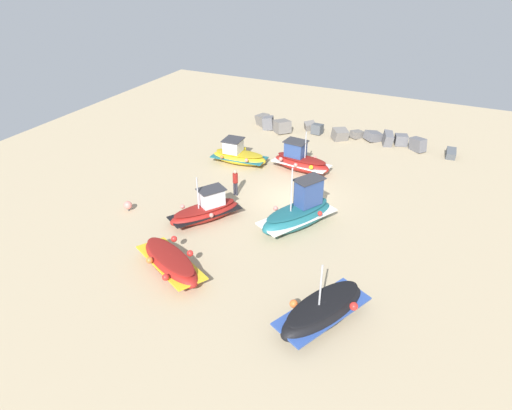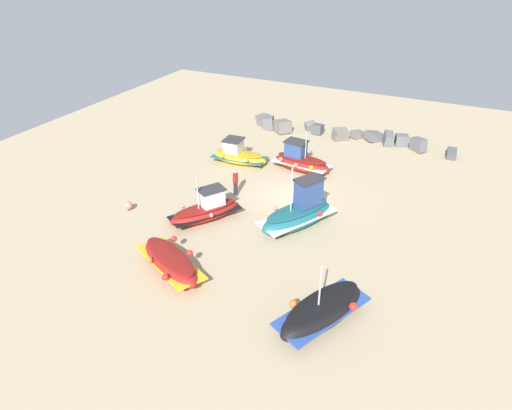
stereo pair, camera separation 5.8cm
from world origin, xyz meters
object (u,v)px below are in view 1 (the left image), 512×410
object	(u,v)px
fishing_boat_2	(323,311)
fishing_boat_0	(171,262)
person_walking	(235,181)
fishing_boat_1	(238,155)
fishing_boat_5	(301,161)
fishing_boat_3	(206,210)
mooring_buoy_0	(128,205)
fishing_boat_4	(299,213)

from	to	relation	value
fishing_boat_2	fishing_boat_0	bearing A→B (deg)	113.07
person_walking	fishing_boat_2	bearing A→B (deg)	-127.77
fishing_boat_1	fishing_boat_5	world-z (taller)	fishing_boat_5
fishing_boat_2	fishing_boat_3	distance (m)	9.78
fishing_boat_5	person_walking	world-z (taller)	fishing_boat_5
fishing_boat_0	fishing_boat_2	xyz separation A→B (m)	(7.53, -0.11, 0.07)
fishing_boat_0	fishing_boat_2	size ratio (longest dim) A/B	0.96
fishing_boat_1	mooring_buoy_0	distance (m)	9.05
fishing_boat_5	fishing_boat_4	bearing A→B (deg)	116.08
fishing_boat_2	fishing_boat_4	world-z (taller)	fishing_boat_4
fishing_boat_4	mooring_buoy_0	world-z (taller)	fishing_boat_4
fishing_boat_2	fishing_boat_5	distance (m)	14.47
fishing_boat_3	fishing_boat_5	xyz separation A→B (m)	(2.44, 8.27, 0.09)
person_walking	mooring_buoy_0	world-z (taller)	person_walking
fishing_boat_2	fishing_boat_1	bearing A→B (deg)	63.83
fishing_boat_3	fishing_boat_4	xyz separation A→B (m)	(4.92, 1.59, 0.24)
fishing_boat_2	fishing_boat_5	xyz separation A→B (m)	(-6.03, 13.16, 0.08)
fishing_boat_1	fishing_boat_2	distance (m)	16.14
fishing_boat_1	fishing_boat_2	size ratio (longest dim) A/B	0.85
fishing_boat_1	mooring_buoy_0	xyz separation A→B (m)	(-2.67, -8.65, -0.21)
person_walking	fishing_boat_5	bearing A→B (deg)	-18.14
fishing_boat_2	person_walking	size ratio (longest dim) A/B	2.84
fishing_boat_2	fishing_boat_4	bearing A→B (deg)	52.68
mooring_buoy_0	fishing_boat_5	bearing A→B (deg)	53.40
fishing_boat_0	person_walking	distance (m)	8.08
fishing_boat_0	fishing_boat_4	xyz separation A→B (m)	(3.98, 6.37, 0.31)
fishing_boat_4	mooring_buoy_0	distance (m)	9.87
fishing_boat_1	fishing_boat_0	bearing A→B (deg)	98.82
fishing_boat_5	mooring_buoy_0	bearing A→B (deg)	59.18
fishing_boat_3	fishing_boat_5	world-z (taller)	fishing_boat_5
fishing_boat_1	fishing_boat_5	bearing A→B (deg)	-173.96
fishing_boat_3	mooring_buoy_0	distance (m)	4.70
fishing_boat_0	fishing_boat_1	bearing A→B (deg)	-50.70
mooring_buoy_0	fishing_boat_0	bearing A→B (deg)	-33.41
fishing_boat_4	fishing_boat_2	bearing A→B (deg)	-123.64
fishing_boat_3	fishing_boat_4	size ratio (longest dim) A/B	0.88
fishing_boat_0	fishing_boat_2	world-z (taller)	fishing_boat_2
fishing_boat_4	person_walking	size ratio (longest dim) A/B	2.89
fishing_boat_1	person_walking	size ratio (longest dim) A/B	2.40
fishing_boat_3	person_walking	xyz separation A→B (m)	(0.14, 3.25, 0.37)
fishing_boat_3	fishing_boat_5	size ratio (longest dim) A/B	1.03
fishing_boat_0	fishing_boat_4	bearing A→B (deg)	-95.65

